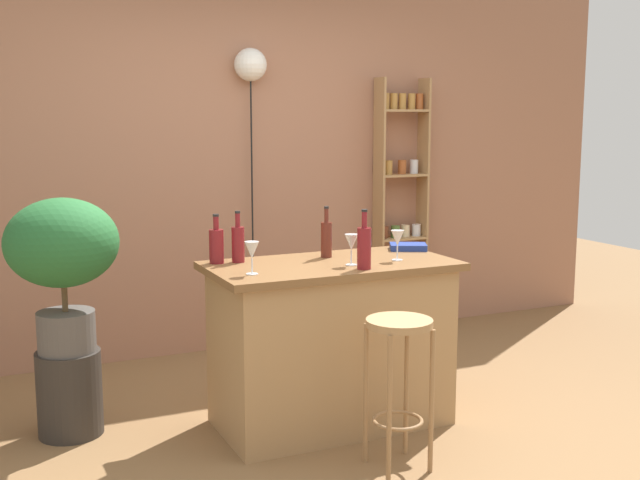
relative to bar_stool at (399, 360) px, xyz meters
name	(u,v)px	position (x,y,z in m)	size (l,w,h in m)	color
ground	(356,442)	(-0.05, 0.34, -0.53)	(12.00, 12.00, 0.00)	brown
back_wall	(231,155)	(-0.05, 2.29, 0.87)	(6.40, 0.10, 2.80)	#9E6B51
kitchen_counter	(331,343)	(-0.05, 0.64, -0.08)	(1.32, 0.68, 0.90)	#A87F51
bar_stool	(399,360)	(0.00, 0.00, 0.00)	(0.32, 0.32, 0.73)	#997047
spice_shelf	(401,200)	(1.27, 2.14, 0.50)	(0.41, 0.16, 1.96)	#A87F51
plant_stool	(70,393)	(-1.37, 1.08, -0.31)	(0.34, 0.34, 0.45)	#2D2823
potted_plant	(62,254)	(-1.37, 1.08, 0.44)	(0.58, 0.52, 0.81)	#514C47
bottle_olive_oil	(238,243)	(-0.50, 0.85, 0.47)	(0.07, 0.07, 0.28)	maroon
bottle_wine_red	(326,238)	(-0.01, 0.79, 0.47)	(0.06, 0.06, 0.28)	#5B2319
bottle_spirits_clear	(364,247)	(0.02, 0.40, 0.48)	(0.07, 0.07, 0.31)	maroon
bottle_soda_blue	(216,245)	(-0.61, 0.87, 0.46)	(0.08, 0.08, 0.26)	maroon
wine_glass_left	(252,251)	(-0.54, 0.51, 0.48)	(0.07, 0.07, 0.16)	silver
wine_glass_center	(397,239)	(0.30, 0.54, 0.48)	(0.07, 0.07, 0.16)	silver
wine_glass_right	(351,243)	(0.01, 0.52, 0.48)	(0.07, 0.07, 0.16)	silver
cookbook	(408,247)	(0.54, 0.81, 0.38)	(0.21, 0.15, 0.04)	navy
pendant_globe_light	(250,68)	(0.07, 2.18, 1.47)	(0.23, 0.23, 2.14)	black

